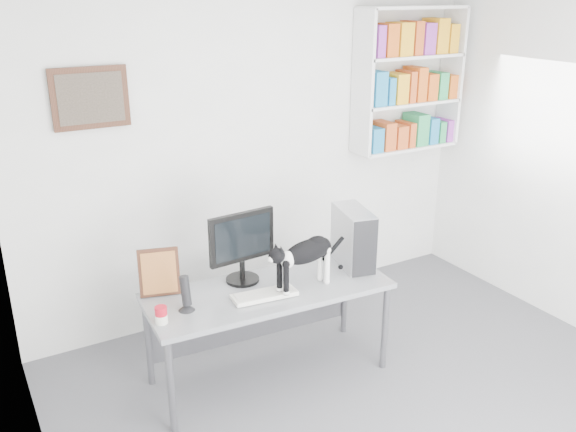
{
  "coord_description": "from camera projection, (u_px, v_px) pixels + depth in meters",
  "views": [
    {
      "loc": [
        -2.21,
        -2.3,
        2.6
      ],
      "look_at": [
        -0.0,
        1.53,
        0.94
      ],
      "focal_mm": 38.0,
      "sensor_mm": 36.0,
      "label": 1
    }
  ],
  "objects": [
    {
      "name": "speaker",
      "position": [
        186.0,
        293.0,
        3.8
      ],
      "size": [
        0.12,
        0.12,
        0.24
      ],
      "primitive_type": "cylinder",
      "rotation": [
        0.0,
        0.0,
        0.15
      ],
      "color": "black",
      "rests_on": "desk"
    },
    {
      "name": "monitor",
      "position": [
        242.0,
        247.0,
        4.14
      ],
      "size": [
        0.5,
        0.27,
        0.52
      ],
      "primitive_type": "cube",
      "rotation": [
        0.0,
        0.0,
        0.07
      ],
      "color": "black",
      "rests_on": "desk"
    },
    {
      "name": "bookshelf",
      "position": [
        409.0,
        80.0,
        5.31
      ],
      "size": [
        1.03,
        0.28,
        1.24
      ],
      "primitive_type": "cube",
      "color": "white",
      "rests_on": "room"
    },
    {
      "name": "cat",
      "position": [
        305.0,
        264.0,
        4.06
      ],
      "size": [
        0.61,
        0.25,
        0.36
      ],
      "primitive_type": null,
      "rotation": [
        0.0,
        0.0,
        0.17
      ],
      "color": "black",
      "rests_on": "desk"
    },
    {
      "name": "room",
      "position": [
        428.0,
        231.0,
        3.33
      ],
      "size": [
        4.01,
        4.01,
        2.7
      ],
      "color": "#515156",
      "rests_on": "ground"
    },
    {
      "name": "desk",
      "position": [
        269.0,
        333.0,
        4.25
      ],
      "size": [
        1.7,
        0.75,
        0.69
      ],
      "primitive_type": "cube",
      "rotation": [
        0.0,
        0.0,
        -0.06
      ],
      "color": "gray",
      "rests_on": "room"
    },
    {
      "name": "wall_art",
      "position": [
        90.0,
        98.0,
        4.13
      ],
      "size": [
        0.52,
        0.04,
        0.42
      ],
      "primitive_type": "cube",
      "color": "#482417",
      "rests_on": "room"
    },
    {
      "name": "leaning_print",
      "position": [
        159.0,
        271.0,
        4.0
      ],
      "size": [
        0.29,
        0.18,
        0.33
      ],
      "primitive_type": "cube",
      "rotation": [
        0.0,
        0.0,
        -0.28
      ],
      "color": "#482417",
      "rests_on": "desk"
    },
    {
      "name": "keyboard",
      "position": [
        264.0,
        295.0,
        4.01
      ],
      "size": [
        0.44,
        0.21,
        0.03
      ],
      "primitive_type": "cube",
      "rotation": [
        0.0,
        0.0,
        -0.11
      ],
      "color": "white",
      "rests_on": "desk"
    },
    {
      "name": "pc_tower",
      "position": [
        353.0,
        237.0,
        4.41
      ],
      "size": [
        0.28,
        0.46,
        0.43
      ],
      "primitive_type": "cube",
      "rotation": [
        0.0,
        0.0,
        -0.23
      ],
      "color": "#BBBBC0",
      "rests_on": "desk"
    },
    {
      "name": "soup_can",
      "position": [
        161.0,
        315.0,
        3.68
      ],
      "size": [
        0.1,
        0.1,
        0.11
      ],
      "primitive_type": "cylinder",
      "rotation": [
        0.0,
        0.0,
        -0.5
      ],
      "color": "red",
      "rests_on": "desk"
    }
  ]
}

